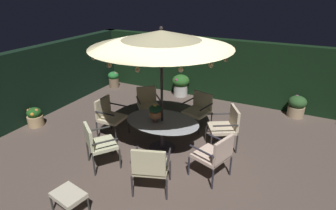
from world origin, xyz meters
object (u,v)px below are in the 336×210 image
Objects in this scene: patio_chair_southeast at (226,125)px; patio_chair_south at (199,108)px; patio_umbrella at (161,39)px; patio_chair_northeast at (150,166)px; patio_chair_north at (97,142)px; potted_plant_back_right at (297,106)px; potted_plant_left_near at (114,79)px; patio_chair_east at (215,154)px; potted_plant_right_near at (35,117)px; centerpiece_planter at (155,111)px; patio_chair_west at (109,114)px; potted_plant_back_left at (181,84)px; ottoman_footrest at (69,196)px; patio_chair_southwest at (148,102)px; patio_dining_table at (162,126)px.

patio_chair_southeast is 1.08× the size of patio_chair_south.
patio_chair_northeast is (0.48, -1.37, -1.94)m from patio_umbrella.
patio_chair_north is 1.06× the size of patio_chair_south.
patio_umbrella is 4.65× the size of potted_plant_back_right.
patio_chair_east is at bearing -34.85° from potted_plant_left_near.
patio_chair_northeast reaches higher than potted_plant_right_near.
centerpiece_planter is at bearing -106.62° from patio_chair_south.
patio_chair_west is (-0.58, 1.14, 0.00)m from patio_chair_north.
centerpiece_planter reaches higher than potted_plant_back_left.
patio_chair_southeast is 2.85m from potted_plant_back_right.
ottoman_footrest is 3.60m from potted_plant_right_near.
patio_chair_northeast is at bearing -59.14° from patio_chair_southwest.
patio_chair_south is 4.13m from potted_plant_left_near.
patio_chair_south is at bearing 25.91° from potted_plant_right_near.
potted_plant_right_near is (-3.06, 1.89, -0.06)m from ottoman_footrest.
patio_chair_southeast is 1.00× the size of patio_chair_west.
patio_chair_southwest is (-2.36, 1.55, 0.02)m from patio_chair_east.
potted_plant_back_left is at bearing 55.08° from potted_plant_right_near.
patio_chair_southeast is 1.02× the size of patio_chair_southwest.
ottoman_footrest is at bearing -119.54° from potted_plant_back_right.
ottoman_footrest is at bearing -31.69° from potted_plant_right_near.
centerpiece_planter is 1.40m from patio_chair_west.
patio_chair_north is 2.85m from patio_chair_south.
potted_plant_right_near reaches higher than ottoman_footrest.
centerpiece_planter is at bearing -3.64° from patio_chair_west.
potted_plant_back_left is at bearing 122.17° from patio_chair_east.
patio_umbrella is 2.95× the size of patio_chair_west.
patio_umbrella is 2.42m from patio_chair_southwest.
patio_chair_southwest is 1.64× the size of potted_plant_left_near.
ottoman_footrest is at bearing -99.93° from centerpiece_planter.
ottoman_footrest is 5.63m from potted_plant_back_left.
patio_dining_table is 1.73× the size of patio_chair_northeast.
potted_plant_left_near reaches higher than potted_plant_right_near.
potted_plant_back_left is 2.56m from potted_plant_left_near.
potted_plant_back_left is (-2.23, 2.51, -0.17)m from patio_chair_southeast.
patio_umbrella is 3.18× the size of patio_chair_south.
patio_chair_north is at bearing -57.16° from potted_plant_left_near.
patio_chair_east is (1.38, -0.48, -0.03)m from patio_dining_table.
patio_chair_west is 3.59m from potted_plant_left_near.
patio_chair_south reaches higher than ottoman_footrest.
patio_umbrella is 3.96× the size of potted_plant_back_left.
patio_chair_west is at bearing -55.12° from potted_plant_left_near.
patio_chair_northeast reaches higher than patio_chair_south.
ottoman_footrest is (-0.85, -3.79, -0.21)m from patio_chair_south.
patio_chair_west is at bearing -164.59° from patio_chair_southeast.
patio_chair_north is (-0.76, -1.05, -0.40)m from centerpiece_planter.
centerpiece_planter is 0.71× the size of potted_plant_left_near.
patio_chair_southwest is 3.03m from potted_plant_right_near.
patio_dining_table is 4.56m from potted_plant_left_near.
potted_plant_back_right is (3.16, 5.57, 0.01)m from ottoman_footrest.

